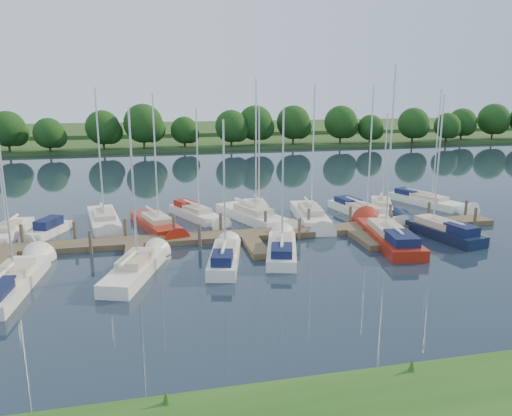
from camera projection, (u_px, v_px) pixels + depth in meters
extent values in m
plane|color=#1B2836|center=(275.00, 277.00, 28.98)|extent=(260.00, 260.00, 0.00)
cube|color=brown|center=(247.00, 235.00, 36.52)|extent=(40.00, 2.00, 0.40)
cube|color=brown|center=(134.00, 256.00, 31.96)|extent=(1.20, 4.00, 0.40)
cube|color=brown|center=(256.00, 247.00, 33.68)|extent=(1.20, 4.00, 0.40)
cube|color=brown|center=(366.00, 240.00, 35.39)|extent=(1.20, 4.00, 0.40)
cube|color=brown|center=(465.00, 233.00, 37.11)|extent=(1.20, 4.00, 0.40)
cylinder|color=#473D33|center=(22.00, 238.00, 34.33)|extent=(0.24, 0.24, 2.00)
cylinder|color=#473D33|center=(75.00, 235.00, 35.07)|extent=(0.24, 0.24, 2.00)
cylinder|color=#473D33|center=(126.00, 232.00, 35.81)|extent=(0.24, 0.24, 2.00)
cylinder|color=#473D33|center=(174.00, 229.00, 36.55)|extent=(0.24, 0.24, 2.00)
cylinder|color=#473D33|center=(221.00, 226.00, 37.29)|extent=(0.24, 0.24, 2.00)
cylinder|color=#473D33|center=(265.00, 224.00, 38.03)|extent=(0.24, 0.24, 2.00)
cylinder|color=#473D33|center=(309.00, 221.00, 38.77)|extent=(0.24, 0.24, 2.00)
cylinder|color=#473D33|center=(350.00, 219.00, 39.51)|extent=(0.24, 0.24, 2.00)
cylinder|color=#473D33|center=(390.00, 216.00, 40.25)|extent=(0.24, 0.24, 2.00)
cylinder|color=#473D33|center=(428.00, 214.00, 40.99)|extent=(0.24, 0.24, 2.00)
cylinder|color=#473D33|center=(466.00, 212.00, 41.74)|extent=(0.24, 0.24, 2.00)
cylinder|color=#473D33|center=(91.00, 245.00, 32.88)|extent=(0.24, 0.24, 2.00)
cylinder|color=#473D33|center=(200.00, 238.00, 34.42)|extent=(0.24, 0.24, 2.00)
cylinder|color=#473D33|center=(299.00, 232.00, 35.97)|extent=(0.24, 0.24, 2.00)
cylinder|color=#473D33|center=(391.00, 226.00, 37.51)|extent=(0.24, 0.24, 2.00)
cylinder|color=#473D33|center=(475.00, 220.00, 39.05)|extent=(0.24, 0.24, 2.00)
cube|color=#2A461B|center=(179.00, 141.00, 100.04)|extent=(180.00, 30.00, 0.60)
cube|color=#355826|center=(172.00, 130.00, 123.65)|extent=(220.00, 40.00, 1.40)
cylinder|color=#38281C|center=(19.00, 147.00, 82.94)|extent=(0.36, 0.36, 2.45)
sphere|color=#17390F|center=(17.00, 128.00, 82.24)|extent=(5.73, 5.73, 5.73)
sphere|color=#17390F|center=(26.00, 133.00, 82.88)|extent=(4.09, 4.09, 4.09)
cylinder|color=#38281C|center=(50.00, 148.00, 82.28)|extent=(0.36, 0.36, 2.00)
sphere|color=#17390F|center=(49.00, 134.00, 81.71)|extent=(4.66, 4.66, 4.66)
sphere|color=#17390F|center=(56.00, 137.00, 82.27)|extent=(3.33, 3.33, 3.33)
cylinder|color=#38281C|center=(104.00, 147.00, 83.37)|extent=(0.36, 0.36, 2.25)
sphere|color=#17390F|center=(103.00, 130.00, 82.73)|extent=(5.25, 5.25, 5.25)
sphere|color=#17390F|center=(111.00, 135.00, 83.34)|extent=(3.75, 3.75, 3.75)
cylinder|color=#38281C|center=(144.00, 145.00, 86.27)|extent=(0.36, 0.36, 2.09)
sphere|color=#17390F|center=(144.00, 131.00, 85.67)|extent=(4.88, 4.88, 4.88)
sphere|color=#17390F|center=(150.00, 134.00, 86.25)|extent=(3.49, 3.49, 3.49)
cylinder|color=#38281C|center=(179.00, 144.00, 85.88)|extent=(0.36, 0.36, 2.57)
sphere|color=#17390F|center=(178.00, 126.00, 85.14)|extent=(6.00, 6.00, 6.00)
sphere|color=#17390F|center=(186.00, 131.00, 85.81)|extent=(4.29, 4.29, 4.29)
cylinder|color=#38281C|center=(224.00, 142.00, 89.18)|extent=(0.36, 0.36, 2.47)
sphere|color=#17390F|center=(224.00, 125.00, 88.48)|extent=(5.76, 5.76, 5.76)
sphere|color=#17390F|center=(231.00, 130.00, 89.13)|extent=(4.12, 4.12, 4.12)
cylinder|color=#38281C|center=(258.00, 141.00, 92.10)|extent=(0.36, 0.36, 2.47)
sphere|color=#17390F|center=(258.00, 124.00, 91.40)|extent=(5.76, 5.76, 5.76)
sphere|color=#17390F|center=(264.00, 129.00, 92.04)|extent=(4.12, 4.12, 4.12)
cylinder|color=#38281C|center=(304.00, 141.00, 90.40)|extent=(0.36, 0.36, 2.88)
sphere|color=#17390F|center=(305.00, 121.00, 89.57)|extent=(6.72, 6.72, 6.72)
sphere|color=#17390F|center=(312.00, 126.00, 90.30)|extent=(4.80, 4.80, 4.80)
cylinder|color=#38281C|center=(331.00, 141.00, 93.45)|extent=(0.36, 0.36, 1.99)
sphere|color=#17390F|center=(332.00, 128.00, 92.88)|extent=(4.65, 4.65, 4.65)
sphere|color=#17390F|center=(336.00, 132.00, 93.43)|extent=(3.32, 3.32, 3.32)
cylinder|color=#38281C|center=(367.00, 140.00, 96.12)|extent=(0.36, 0.36, 2.11)
sphere|color=#17390F|center=(368.00, 126.00, 95.52)|extent=(4.93, 4.93, 4.93)
sphere|color=#17390F|center=(372.00, 130.00, 96.10)|extent=(3.52, 3.52, 3.52)
cylinder|color=#38281C|center=(402.00, 137.00, 97.50)|extent=(0.36, 0.36, 2.87)
sphere|color=#17390F|center=(404.00, 119.00, 96.68)|extent=(6.71, 6.71, 6.71)
sphere|color=#17390F|center=(409.00, 123.00, 97.40)|extent=(4.79, 4.79, 4.79)
cylinder|color=#38281C|center=(433.00, 137.00, 98.85)|extent=(0.36, 0.36, 2.39)
sphere|color=#17390F|center=(434.00, 123.00, 98.17)|extent=(5.57, 5.57, 5.57)
sphere|color=#17390F|center=(438.00, 126.00, 98.80)|extent=(3.98, 3.98, 3.98)
cylinder|color=#38281C|center=(470.00, 137.00, 97.74)|extent=(0.36, 0.36, 2.79)
sphere|color=#17390F|center=(472.00, 119.00, 96.94)|extent=(6.52, 6.52, 6.52)
sphere|color=#17390F|center=(477.00, 124.00, 97.65)|extent=(4.65, 4.65, 4.65)
cylinder|color=#38281C|center=(491.00, 135.00, 100.91)|extent=(0.36, 0.36, 2.88)
sphere|color=#17390F|center=(493.00, 118.00, 100.09)|extent=(6.72, 6.72, 6.72)
sphere|color=#17390F|center=(498.00, 122.00, 100.81)|extent=(4.80, 4.80, 4.80)
cube|color=white|center=(10.00, 234.00, 37.04)|extent=(2.34, 6.13, 1.01)
cube|color=#C0B094|center=(8.00, 227.00, 36.60)|extent=(1.55, 2.82, 0.46)
cylinder|color=silver|center=(0.00, 175.00, 35.40)|extent=(0.12, 0.12, 8.08)
cylinder|color=silver|center=(12.00, 219.00, 37.38)|extent=(0.40, 2.69, 0.10)
cylinder|color=white|center=(12.00, 219.00, 37.38)|extent=(0.47, 2.40, 0.20)
cube|color=white|center=(50.00, 233.00, 37.30)|extent=(2.94, 4.31, 0.89)
cone|color=white|center=(32.00, 241.00, 35.34)|extent=(1.13, 1.40, 0.68)
cube|color=#121A40|center=(49.00, 224.00, 37.13)|extent=(1.93, 2.51, 0.80)
cube|color=white|center=(104.00, 221.00, 40.52)|extent=(3.21, 7.71, 1.02)
cone|color=white|center=(108.00, 233.00, 37.14)|extent=(1.43, 2.75, 1.05)
cube|color=#C0B094|center=(104.00, 215.00, 40.03)|extent=(2.06, 3.56, 0.47)
cylinder|color=silver|center=(100.00, 154.00, 38.54)|extent=(0.12, 0.12, 10.09)
cylinder|color=silver|center=(102.00, 207.00, 40.96)|extent=(0.61, 3.34, 0.10)
cylinder|color=white|center=(102.00, 207.00, 40.96)|extent=(0.65, 2.99, 0.20)
cube|color=maroon|center=(156.00, 226.00, 39.09)|extent=(3.97, 7.42, 1.11)
cone|color=maroon|center=(172.00, 238.00, 36.07)|extent=(1.68, 2.68, 1.00)
cube|color=#C0B094|center=(157.00, 218.00, 38.63)|extent=(2.36, 3.51, 0.50)
cylinder|color=silver|center=(155.00, 159.00, 37.23)|extent=(0.12, 0.12, 9.64)
cylinder|color=silver|center=(152.00, 210.00, 39.44)|extent=(1.02, 3.11, 0.10)
cylinder|color=white|center=(152.00, 210.00, 39.44)|extent=(1.02, 2.79, 0.20)
cube|color=white|center=(195.00, 216.00, 42.02)|extent=(4.12, 6.38, 1.07)
cone|color=white|center=(215.00, 224.00, 39.60)|extent=(1.68, 2.34, 0.87)
cube|color=#C0B094|center=(197.00, 209.00, 41.62)|extent=(2.33, 3.09, 0.48)
cube|color=maroon|center=(185.00, 204.00, 43.20)|extent=(1.87, 2.20, 0.53)
cylinder|color=silver|center=(198.00, 162.00, 40.43)|extent=(0.12, 0.12, 8.39)
cylinder|color=silver|center=(191.00, 203.00, 42.26)|extent=(1.23, 2.59, 0.10)
cylinder|color=white|center=(191.00, 203.00, 42.26)|extent=(1.20, 2.35, 0.20)
cube|color=white|center=(251.00, 218.00, 41.44)|extent=(4.93, 8.13, 1.24)
cone|color=white|center=(279.00, 229.00, 38.27)|extent=(2.03, 2.97, 1.10)
cube|color=#C0B094|center=(253.00, 210.00, 40.93)|extent=(2.83, 3.90, 0.56)
cylinder|color=silver|center=(256.00, 148.00, 39.41)|extent=(0.12, 0.12, 10.62)
cylinder|color=silver|center=(245.00, 202.00, 41.78)|extent=(1.39, 3.33, 0.10)
cylinder|color=white|center=(245.00, 202.00, 41.78)|extent=(1.34, 3.00, 0.20)
cube|color=white|center=(258.00, 212.00, 43.43)|extent=(2.30, 6.54, 1.09)
cone|color=white|center=(264.00, 222.00, 40.34)|extent=(1.07, 2.31, 0.90)
cube|color=#C0B094|center=(258.00, 205.00, 42.96)|extent=(1.57, 2.98, 0.50)
cylinder|color=silver|center=(259.00, 158.00, 41.67)|extent=(0.12, 0.12, 8.66)
cylinder|color=silver|center=(257.00, 198.00, 43.79)|extent=(0.33, 2.89, 0.10)
cylinder|color=white|center=(257.00, 198.00, 43.79)|extent=(0.40, 2.57, 0.20)
cube|color=white|center=(309.00, 217.00, 41.69)|extent=(3.17, 7.86, 1.19)
cone|color=white|center=(319.00, 230.00, 37.99)|extent=(1.43, 2.80, 1.07)
cube|color=#C0B094|center=(311.00, 210.00, 41.14)|extent=(2.06, 3.63, 0.54)
cylinder|color=silver|center=(313.00, 150.00, 39.60)|extent=(0.12, 0.12, 10.32)
cylinder|color=silver|center=(308.00, 201.00, 42.15)|extent=(0.57, 3.42, 0.10)
cylinder|color=white|center=(308.00, 201.00, 42.15)|extent=(0.62, 3.05, 0.20)
cube|color=white|center=(362.00, 213.00, 43.05)|extent=(3.53, 7.89, 0.97)
cone|color=white|center=(390.00, 224.00, 39.65)|extent=(1.55, 2.82, 1.07)
cube|color=#C0B094|center=(365.00, 208.00, 42.57)|extent=(2.22, 3.67, 0.44)
cube|color=#121A40|center=(348.00, 201.00, 44.79)|extent=(1.90, 2.53, 0.49)
cylinder|color=silver|center=(370.00, 149.00, 41.06)|extent=(0.12, 0.12, 10.30)
cylinder|color=silver|center=(357.00, 201.00, 43.51)|extent=(0.74, 3.39, 0.10)
cylinder|color=white|center=(357.00, 201.00, 43.51)|extent=(0.77, 3.03, 0.20)
cube|color=white|center=(382.00, 208.00, 44.99)|extent=(3.89, 6.08, 0.98)
cone|color=white|center=(383.00, 216.00, 42.17)|extent=(1.59, 2.23, 0.83)
cube|color=#C0B094|center=(382.00, 202.00, 44.56)|extent=(2.20, 2.94, 0.45)
cylinder|color=silver|center=(385.00, 160.00, 43.38)|extent=(0.12, 0.12, 7.98)
cylinder|color=silver|center=(382.00, 196.00, 45.33)|extent=(1.16, 2.48, 0.10)
cylinder|color=white|center=(382.00, 196.00, 45.33)|extent=(1.13, 2.25, 0.20)
cube|color=white|center=(425.00, 203.00, 46.95)|extent=(4.52, 7.62, 1.01)
cone|color=white|center=(460.00, 211.00, 43.96)|extent=(1.87, 2.78, 1.03)
cube|color=#C0B094|center=(429.00, 197.00, 46.51)|extent=(2.61, 3.65, 0.46)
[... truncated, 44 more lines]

